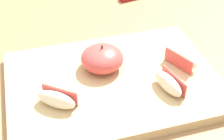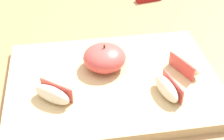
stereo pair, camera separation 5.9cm
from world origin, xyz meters
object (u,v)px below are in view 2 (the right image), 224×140
at_px(apple_wedge_front, 53,94).
at_px(apple_wedge_middle, 167,88).
at_px(apple_half_skin_up, 105,58).
at_px(apple_wedge_right, 186,64).
at_px(cutting_board, 112,82).

bearing_deg(apple_wedge_front, apple_wedge_middle, -4.21).
distance_m(apple_half_skin_up, apple_wedge_right, 0.15).
distance_m(cutting_board, apple_half_skin_up, 0.05).
xyz_separation_m(apple_half_skin_up, apple_wedge_middle, (0.10, -0.09, -0.01)).
bearing_deg(cutting_board, apple_wedge_right, 0.97).
relative_size(apple_half_skin_up, apple_wedge_front, 1.19).
bearing_deg(apple_wedge_middle, apple_wedge_right, 47.59).
height_order(apple_wedge_front, apple_wedge_middle, same).
height_order(cutting_board, apple_wedge_front, apple_wedge_front).
bearing_deg(apple_wedge_right, apple_half_skin_up, 167.18).
relative_size(apple_half_skin_up, apple_wedge_right, 1.13).
distance_m(apple_wedge_front, apple_wedge_right, 0.25).
distance_m(apple_half_skin_up, apple_wedge_front, 0.13).
xyz_separation_m(apple_wedge_front, apple_wedge_middle, (0.20, -0.01, 0.00)).
height_order(apple_half_skin_up, apple_wedge_middle, apple_half_skin_up).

